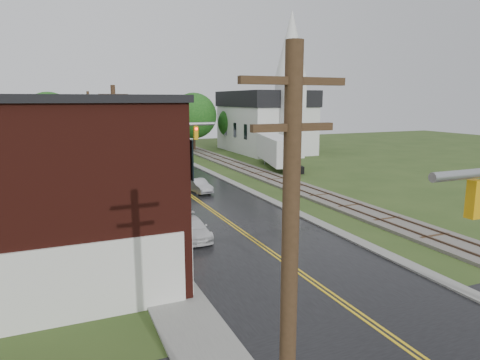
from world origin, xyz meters
TOP-DOWN VIEW (x-y plane):
  - main_road at (0.00, 30.00)m, footprint 10.00×90.00m
  - curb_right at (5.40, 35.00)m, footprint 0.80×70.00m
  - sidewalk_left at (-6.20, 25.00)m, footprint 2.40×50.00m
  - brick_building at (-12.48, 15.00)m, footprint 14.30×10.30m
  - yellow_house at (-11.00, 26.00)m, footprint 8.00×7.00m
  - darkred_building at (-10.00, 35.00)m, footprint 7.00×6.00m
  - church at (20.00, 53.74)m, footprint 10.40×18.40m
  - railroad at (10.00, 35.00)m, footprint 3.20×80.00m
  - traffic_signal_far at (-3.47, 27.00)m, footprint 7.34×0.43m
  - utility_pole_a at (-6.80, 0.00)m, footprint 1.80×0.28m
  - utility_pole_b at (-6.80, 22.00)m, footprint 1.80×0.28m
  - utility_pole_c at (-6.80, 44.00)m, footprint 1.80×0.28m
  - tree_left_c at (-13.85, 39.90)m, footprint 6.00×6.00m
  - tree_left_e at (-8.85, 45.90)m, footprint 6.40×6.40m
  - suv_dark at (1.03, 41.21)m, footprint 2.32×4.99m
  - sedan_silver at (1.03, 29.74)m, footprint 1.74×3.75m
  - pickup_white at (-3.20, 17.75)m, footprint 1.64×4.02m
  - semi_trailer at (13.85, 39.36)m, footprint 5.56×12.18m

SIDE VIEW (x-z plane):
  - main_road at x=0.00m, z-range -0.01..0.01m
  - curb_right at x=5.40m, z-range -0.06..0.06m
  - sidewalk_left at x=-6.20m, z-range -0.06..0.06m
  - railroad at x=10.00m, z-range -0.04..0.26m
  - pickup_white at x=-3.20m, z-range 0.00..1.16m
  - sedan_silver at x=1.03m, z-range 0.00..1.19m
  - suv_dark at x=1.03m, z-range 0.00..1.39m
  - darkred_building at x=-10.00m, z-range 0.00..4.40m
  - semi_trailer at x=13.85m, z-range 0.36..4.14m
  - yellow_house at x=-11.00m, z-range 0.00..6.40m
  - brick_building at x=-12.48m, z-range 0.00..8.30m
  - tree_left_c at x=-13.85m, z-range 0.69..8.34m
  - utility_pole_a at x=-6.80m, z-range 0.22..9.22m
  - utility_pole_b at x=-6.80m, z-range 0.22..9.22m
  - utility_pole_c at x=-6.80m, z-range 0.22..9.22m
  - tree_left_e at x=-8.85m, z-range 0.73..8.89m
  - traffic_signal_far at x=-3.47m, z-range 1.37..8.57m
  - church at x=20.00m, z-range -4.17..15.83m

